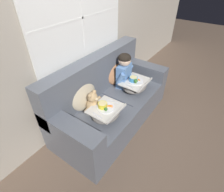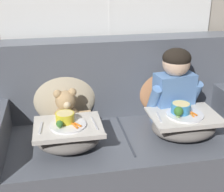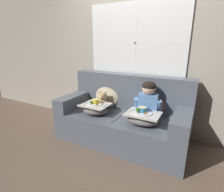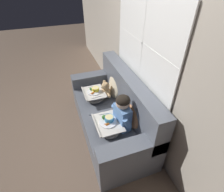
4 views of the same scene
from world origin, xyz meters
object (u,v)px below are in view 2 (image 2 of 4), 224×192
object	(u,v)px
couch	(121,135)
teddy_bear	(66,114)
throw_pillow_behind_child	(165,87)
lap_tray_teddy	(68,136)
throw_pillow_behind_teddy	(64,94)
lap_tray_child	(184,124)
child_figure	(175,83)

from	to	relation	value
couch	teddy_bear	bearing A→B (deg)	-178.72
throw_pillow_behind_child	lap_tray_teddy	xyz separation A→B (m)	(-0.76, -0.38, -0.12)
throw_pillow_behind_child	throw_pillow_behind_teddy	bearing A→B (deg)	180.00
throw_pillow_behind_child	throw_pillow_behind_teddy	world-z (taller)	throw_pillow_behind_teddy
lap_tray_child	lap_tray_teddy	xyz separation A→B (m)	(-0.75, 0.00, -0.00)
couch	lap_tray_teddy	size ratio (longest dim) A/B	4.70
child_figure	lap_tray_child	size ratio (longest dim) A/B	1.21
couch	throw_pillow_behind_teddy	world-z (taller)	couch
child_figure	throw_pillow_behind_teddy	bearing A→B (deg)	167.40
child_figure	lap_tray_teddy	world-z (taller)	child_figure
lap_tray_child	child_figure	bearing A→B (deg)	89.51
child_figure	couch	bearing A→B (deg)	179.22
throw_pillow_behind_child	lap_tray_teddy	world-z (taller)	throw_pillow_behind_child
throw_pillow_behind_child	child_figure	bearing A→B (deg)	-89.96
throw_pillow_behind_child	throw_pillow_behind_teddy	distance (m)	0.75
teddy_bear	lap_tray_child	xyz separation A→B (m)	(0.75, -0.20, -0.05)
couch	lap_tray_child	bearing A→B (deg)	-29.48
couch	throw_pillow_behind_teddy	xyz separation A→B (m)	(-0.38, 0.16, 0.28)
couch	child_figure	bearing A→B (deg)	-0.78
lap_tray_teddy	throw_pillow_behind_teddy	bearing A→B (deg)	89.89
throw_pillow_behind_teddy	lap_tray_child	bearing A→B (deg)	-26.53
couch	throw_pillow_behind_child	xyz separation A→B (m)	(0.38, 0.16, 0.28)
throw_pillow_behind_child	lap_tray_teddy	distance (m)	0.85
throw_pillow_behind_teddy	child_figure	world-z (taller)	child_figure
throw_pillow_behind_teddy	child_figure	xyz separation A→B (m)	(0.75, -0.17, 0.09)
throw_pillow_behind_child	teddy_bear	xyz separation A→B (m)	(-0.75, -0.17, -0.08)
throw_pillow_behind_teddy	lap_tray_teddy	world-z (taller)	throw_pillow_behind_teddy
couch	throw_pillow_behind_child	world-z (taller)	couch
throw_pillow_behind_child	lap_tray_child	xyz separation A→B (m)	(-0.00, -0.38, -0.12)
throw_pillow_behind_teddy	throw_pillow_behind_child	bearing A→B (deg)	0.00
lap_tray_child	teddy_bear	bearing A→B (deg)	164.83
throw_pillow_behind_child	child_figure	xyz separation A→B (m)	(0.00, -0.17, 0.09)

